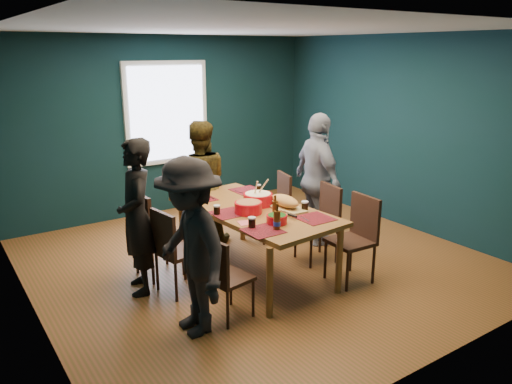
# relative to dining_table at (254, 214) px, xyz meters

# --- Properties ---
(room) EXTENTS (5.01, 5.01, 2.71)m
(room) POSITION_rel_dining_table_xyz_m (0.21, 0.49, 0.67)
(room) COLOR brown
(room) RESTS_ON ground
(dining_table) EXTENTS (1.18, 2.10, 0.77)m
(dining_table) POSITION_rel_dining_table_xyz_m (0.00, 0.00, 0.00)
(dining_table) COLOR brown
(dining_table) RESTS_ON floor
(chair_left_far) EXTENTS (0.48, 0.48, 0.99)m
(chair_left_far) POSITION_rel_dining_table_xyz_m (-1.01, 0.54, -0.12)
(chair_left_far) COLOR #321B10
(chair_left_far) RESTS_ON floor
(chair_left_mid) EXTENTS (0.47, 0.47, 0.92)m
(chair_left_mid) POSITION_rel_dining_table_xyz_m (-0.99, 0.04, -0.16)
(chair_left_mid) COLOR #321B10
(chair_left_mid) RESTS_ON floor
(chair_left_near) EXTENTS (0.44, 0.44, 0.83)m
(chair_left_near) POSITION_rel_dining_table_xyz_m (-0.84, -0.72, -0.21)
(chair_left_near) COLOR #321B10
(chair_left_near) RESTS_ON floor
(chair_right_far) EXTENTS (0.49, 0.49, 0.90)m
(chair_right_far) POSITION_rel_dining_table_xyz_m (0.87, 0.72, -0.17)
(chair_right_far) COLOR #321B10
(chair_right_far) RESTS_ON floor
(chair_right_mid) EXTENTS (0.48, 0.48, 0.93)m
(chair_right_mid) POSITION_rel_dining_table_xyz_m (0.90, -0.16, -0.16)
(chair_right_mid) COLOR #321B10
(chair_right_mid) RESTS_ON floor
(chair_right_near) EXTENTS (0.46, 0.46, 0.96)m
(chair_right_near) POSITION_rel_dining_table_xyz_m (0.83, -0.79, -0.14)
(chair_right_near) COLOR #321B10
(chair_right_near) RESTS_ON floor
(person_far_left) EXTENTS (0.53, 0.68, 1.64)m
(person_far_left) POSITION_rel_dining_table_xyz_m (-1.25, 0.30, 0.12)
(person_far_left) COLOR black
(person_far_left) RESTS_ON floor
(person_back) EXTENTS (0.97, 0.88, 1.62)m
(person_back) POSITION_rel_dining_table_xyz_m (-0.06, 1.19, 0.11)
(person_back) COLOR black
(person_back) RESTS_ON floor
(person_right) EXTENTS (0.61, 1.07, 1.72)m
(person_right) POSITION_rel_dining_table_xyz_m (1.19, 0.29, 0.16)
(person_right) COLOR silver
(person_right) RESTS_ON floor
(person_near_left) EXTENTS (0.64, 1.07, 1.62)m
(person_near_left) POSITION_rel_dining_table_xyz_m (-1.16, -0.73, 0.11)
(person_near_left) COLOR black
(person_near_left) RESTS_ON floor
(bowl_salad) EXTENTS (0.30, 0.30, 0.13)m
(bowl_salad) POSITION_rel_dining_table_xyz_m (-0.14, -0.10, 0.14)
(bowl_salad) COLOR red
(bowl_salad) RESTS_ON dining_table
(bowl_dumpling) EXTENTS (0.33, 0.33, 0.31)m
(bowl_dumpling) POSITION_rel_dining_table_xyz_m (0.11, 0.08, 0.15)
(bowl_dumpling) COLOR red
(bowl_dumpling) RESTS_ON dining_table
(bowl_herbs) EXTENTS (0.21, 0.21, 0.09)m
(bowl_herbs) POSITION_rel_dining_table_xyz_m (-0.09, -0.55, 0.12)
(bowl_herbs) COLOR red
(bowl_herbs) RESTS_ON dining_table
(cutting_board) EXTENTS (0.34, 0.68, 0.15)m
(cutting_board) POSITION_rel_dining_table_xyz_m (0.29, -0.19, 0.14)
(cutting_board) COLOR tan
(cutting_board) RESTS_ON dining_table
(small_bowl) EXTENTS (0.14, 0.14, 0.06)m
(small_bowl) POSITION_rel_dining_table_xyz_m (-0.31, 0.67, 0.10)
(small_bowl) COLOR black
(small_bowl) RESTS_ON dining_table
(beer_bottle_a) EXTENTS (0.07, 0.07, 0.27)m
(beer_bottle_a) POSITION_rel_dining_table_xyz_m (-0.20, -0.70, 0.17)
(beer_bottle_a) COLOR #46250C
(beer_bottle_a) RESTS_ON dining_table
(beer_bottle_b) EXTENTS (0.06, 0.06, 0.23)m
(beer_bottle_b) POSITION_rel_dining_table_xyz_m (0.03, -0.36, 0.16)
(beer_bottle_b) COLOR #46250C
(beer_bottle_b) RESTS_ON dining_table
(cola_glass_a) EXTENTS (0.08, 0.08, 0.11)m
(cola_glass_a) POSITION_rel_dining_table_xyz_m (-0.37, -0.51, 0.13)
(cola_glass_a) COLOR black
(cola_glass_a) RESTS_ON dining_table
(cola_glass_b) EXTENTS (0.08, 0.08, 0.11)m
(cola_glass_b) POSITION_rel_dining_table_xyz_m (0.42, -0.39, 0.13)
(cola_glass_b) COLOR black
(cola_glass_b) RESTS_ON dining_table
(cola_glass_c) EXTENTS (0.06, 0.06, 0.09)m
(cola_glass_c) POSITION_rel_dining_table_xyz_m (0.44, 0.54, 0.12)
(cola_glass_c) COLOR black
(cola_glass_c) RESTS_ON dining_table
(cola_glass_d) EXTENTS (0.08, 0.08, 0.10)m
(cola_glass_d) POSITION_rel_dining_table_xyz_m (-0.45, 0.04, 0.13)
(cola_glass_d) COLOR black
(cola_glass_d) RESTS_ON dining_table
(napkin_a) EXTENTS (0.19, 0.19, 0.00)m
(napkin_a) POSITION_rel_dining_table_xyz_m (0.36, -0.00, 0.07)
(napkin_a) COLOR #E05E67
(napkin_a) RESTS_ON dining_table
(napkin_b) EXTENTS (0.19, 0.19, 0.00)m
(napkin_b) POSITION_rel_dining_table_xyz_m (-0.34, -0.37, 0.07)
(napkin_b) COLOR #E05E67
(napkin_b) RESTS_ON dining_table
(napkin_c) EXTENTS (0.19, 0.19, 0.00)m
(napkin_c) POSITION_rel_dining_table_xyz_m (0.31, -0.71, 0.07)
(napkin_c) COLOR #E05E67
(napkin_c) RESTS_ON dining_table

